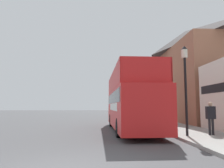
{
  "coord_description": "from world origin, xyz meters",
  "views": [
    {
      "loc": [
        1.07,
        -5.51,
        1.64
      ],
      "look_at": [
        1.7,
        7.55,
        3.0
      ],
      "focal_mm": 35.0,
      "sensor_mm": 36.0,
      "label": 1
    }
  ],
  "objects_px": {
    "parked_car_ahead_of_bus": "(127,116)",
    "lamp_post_third": "(137,95)",
    "lamp_post_nearest": "(185,73)",
    "tour_bus": "(130,105)",
    "pedestrian_third": "(211,115)",
    "lamp_post_second": "(152,84)"
  },
  "relations": [
    {
      "from": "lamp_post_second",
      "to": "lamp_post_third",
      "type": "height_order",
      "value": "lamp_post_second"
    },
    {
      "from": "lamp_post_nearest",
      "to": "lamp_post_second",
      "type": "distance_m",
      "value": 8.16
    },
    {
      "from": "pedestrian_third",
      "to": "lamp_post_second",
      "type": "xyz_separation_m",
      "value": [
        -1.3,
        7.94,
        2.46
      ]
    },
    {
      "from": "tour_bus",
      "to": "lamp_post_second",
      "type": "distance_m",
      "value": 5.33
    },
    {
      "from": "tour_bus",
      "to": "lamp_post_second",
      "type": "height_order",
      "value": "lamp_post_second"
    },
    {
      "from": "pedestrian_third",
      "to": "lamp_post_nearest",
      "type": "xyz_separation_m",
      "value": [
        -1.4,
        -0.21,
        2.23
      ]
    },
    {
      "from": "lamp_post_third",
      "to": "parked_car_ahead_of_bus",
      "type": "bearing_deg",
      "value": -111.12
    },
    {
      "from": "tour_bus",
      "to": "lamp_post_second",
      "type": "xyz_separation_m",
      "value": [
        2.53,
        4.31,
        1.88
      ]
    },
    {
      "from": "parked_car_ahead_of_bus",
      "to": "lamp_post_third",
      "type": "height_order",
      "value": "lamp_post_third"
    },
    {
      "from": "tour_bus",
      "to": "parked_car_ahead_of_bus",
      "type": "relative_size",
      "value": 2.62
    },
    {
      "from": "tour_bus",
      "to": "parked_car_ahead_of_bus",
      "type": "xyz_separation_m",
      "value": [
        0.72,
        7.79,
        -1.1
      ]
    },
    {
      "from": "lamp_post_nearest",
      "to": "lamp_post_third",
      "type": "xyz_separation_m",
      "value": [
        0.09,
        16.32,
        -0.27
      ]
    },
    {
      "from": "parked_car_ahead_of_bus",
      "to": "lamp_post_second",
      "type": "relative_size",
      "value": 0.8
    },
    {
      "from": "pedestrian_third",
      "to": "lamp_post_third",
      "type": "distance_m",
      "value": 16.27
    },
    {
      "from": "parked_car_ahead_of_bus",
      "to": "lamp_post_third",
      "type": "distance_m",
      "value": 5.59
    },
    {
      "from": "lamp_post_second",
      "to": "pedestrian_third",
      "type": "bearing_deg",
      "value": -80.7
    },
    {
      "from": "tour_bus",
      "to": "lamp_post_nearest",
      "type": "bearing_deg",
      "value": -58.79
    },
    {
      "from": "parked_car_ahead_of_bus",
      "to": "lamp_post_nearest",
      "type": "height_order",
      "value": "lamp_post_nearest"
    },
    {
      "from": "lamp_post_nearest",
      "to": "lamp_post_third",
      "type": "distance_m",
      "value": 16.32
    },
    {
      "from": "parked_car_ahead_of_bus",
      "to": "lamp_post_nearest",
      "type": "bearing_deg",
      "value": -82.24
    },
    {
      "from": "lamp_post_nearest",
      "to": "tour_bus",
      "type": "bearing_deg",
      "value": 122.26
    },
    {
      "from": "lamp_post_third",
      "to": "lamp_post_nearest",
      "type": "bearing_deg",
      "value": -90.32
    }
  ]
}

